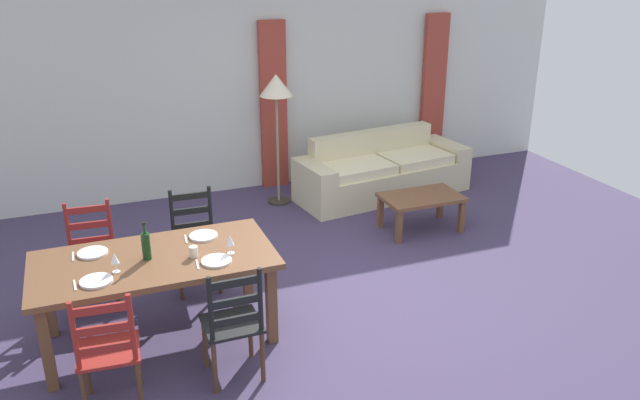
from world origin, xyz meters
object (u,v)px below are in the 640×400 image
(dining_chair_near_left, at_px, (108,352))
(coffee_table, at_px, (421,201))
(wine_glass_near_right, at_px, (230,241))
(dining_table, at_px, (155,267))
(dining_chair_far_left, at_px, (92,256))
(dining_chair_far_right, at_px, (195,240))
(standing_lamp, at_px, (276,93))
(coffee_cup_primary, at_px, (194,252))
(couch, at_px, (380,173))
(wine_bottle, at_px, (146,245))
(dining_chair_near_right, at_px, (233,324))
(wine_glass_near_left, at_px, (115,259))

(dining_chair_near_left, bearing_deg, coffee_table, 28.60)
(wine_glass_near_right, xyz_separation_m, coffee_table, (2.52, 1.31, -0.51))
(dining_table, height_order, dining_chair_far_left, dining_chair_far_left)
(dining_chair_far_left, xyz_separation_m, dining_chair_far_right, (0.92, -0.00, 0.00))
(dining_chair_far_left, bearing_deg, standing_lamp, 37.46)
(coffee_cup_primary, relative_size, couch, 0.04)
(wine_bottle, xyz_separation_m, wine_glass_near_right, (0.64, -0.15, -0.01))
(couch, relative_size, coffee_table, 2.63)
(wine_bottle, relative_size, coffee_cup_primary, 3.51)
(wine_glass_near_right, bearing_deg, dining_chair_near_right, -103.52)
(dining_chair_near_right, relative_size, coffee_cup_primary, 10.67)
(dining_chair_far_left, distance_m, coffee_table, 3.59)
(dining_chair_near_left, bearing_deg, dining_table, 60.51)
(dining_chair_near_left, distance_m, couch, 4.81)
(wine_glass_near_left, xyz_separation_m, coffee_table, (3.41, 1.30, -0.51))
(dining_chair_far_left, height_order, couch, dining_chair_far_left)
(dining_chair_far_right, relative_size, couch, 0.41)
(standing_lamp, bearing_deg, dining_chair_far_left, -142.54)
(dining_chair_far_left, xyz_separation_m, standing_lamp, (2.31, 1.77, 0.93))
(dining_chair_near_right, bearing_deg, dining_chair_far_right, 89.49)
(dining_table, height_order, wine_bottle, wine_bottle)
(coffee_cup_primary, bearing_deg, dining_chair_far_left, 130.47)
(coffee_cup_primary, bearing_deg, wine_glass_near_right, -9.72)
(dining_chair_near_right, height_order, couch, dining_chair_near_right)
(dining_chair_far_left, relative_size, standing_lamp, 0.59)
(wine_bottle, relative_size, coffee_table, 0.35)
(dining_chair_far_left, height_order, standing_lamp, standing_lamp)
(dining_chair_near_left, distance_m, wine_bottle, 0.95)
(wine_glass_near_left, relative_size, wine_glass_near_right, 1.00)
(dining_chair_near_left, relative_size, coffee_cup_primary, 10.67)
(wine_bottle, bearing_deg, dining_chair_far_left, 117.23)
(dining_chair_near_right, distance_m, coffee_cup_primary, 0.74)
(wine_glass_near_left, bearing_deg, standing_lamp, 51.52)
(standing_lamp, bearing_deg, dining_chair_near_left, -124.46)
(dining_chair_near_left, relative_size, wine_bottle, 3.04)
(dining_chair_far_left, relative_size, coffee_cup_primary, 10.67)
(dining_chair_far_left, xyz_separation_m, couch, (3.65, 1.58, -0.19))
(wine_bottle, bearing_deg, dining_chair_far_right, 57.31)
(dining_chair_near_right, distance_m, dining_chair_far_left, 1.79)
(wine_glass_near_right, xyz_separation_m, standing_lamp, (1.26, 2.71, 0.55))
(dining_chair_near_right, distance_m, standing_lamp, 3.71)
(dining_chair_near_left, xyz_separation_m, wine_glass_near_left, (0.14, 0.63, 0.38))
(dining_chair_far_right, height_order, coffee_cup_primary, dining_chair_far_right)
(dining_chair_far_left, distance_m, wine_glass_near_left, 1.02)
(wine_glass_near_left, bearing_deg, dining_table, 25.67)
(coffee_cup_primary, bearing_deg, dining_chair_near_right, -77.37)
(dining_chair_near_right, bearing_deg, standing_lamp, 67.02)
(dining_chair_far_left, distance_m, wine_bottle, 0.98)
(dining_chair_near_left, distance_m, coffee_table, 4.04)
(couch, distance_m, standing_lamp, 1.76)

